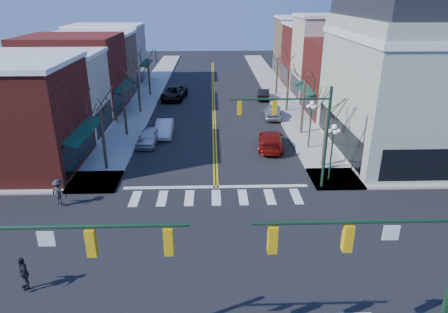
{
  "coord_description": "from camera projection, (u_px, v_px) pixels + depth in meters",
  "views": [
    {
      "loc": [
        -0.22,
        -17.45,
        12.66
      ],
      "look_at": [
        0.53,
        6.61,
        2.8
      ],
      "focal_mm": 32.0,
      "sensor_mm": 36.0,
      "label": 1
    }
  ],
  "objects": [
    {
      "name": "ground",
      "position": [
        218.0,
        253.0,
        20.95
      ],
      "size": [
        160.0,
        160.0,
        0.0
      ],
      "primitive_type": "plane",
      "color": "black",
      "rests_on": "ground"
    },
    {
      "name": "sidewalk_left",
      "position": [
        125.0,
        132.0,
        39.17
      ],
      "size": [
        3.5,
        70.0,
        0.15
      ],
      "primitive_type": "cube",
      "color": "#9E9B93",
      "rests_on": "ground"
    },
    {
      "name": "sidewalk_right",
      "position": [
        302.0,
        130.0,
        39.67
      ],
      "size": [
        3.5,
        70.0,
        0.15
      ],
      "primitive_type": "cube",
      "color": "#9E9B93",
      "rests_on": "ground"
    },
    {
      "name": "bldg_left_brick_a",
      "position": [
        8.0,
        118.0,
        29.85
      ],
      "size": [
        10.0,
        8.5,
        8.0
      ],
      "primitive_type": "cube",
      "color": "maroon",
      "rests_on": "ground"
    },
    {
      "name": "bldg_left_stucco_a",
      "position": [
        48.0,
        97.0,
        37.12
      ],
      "size": [
        10.0,
        7.0,
        7.5
      ],
      "primitive_type": "cube",
      "color": "#BAAD99",
      "rests_on": "ground"
    },
    {
      "name": "bldg_left_brick_b",
      "position": [
        74.0,
        75.0,
        44.33
      ],
      "size": [
        10.0,
        9.0,
        8.5
      ],
      "primitive_type": "cube",
      "color": "maroon",
      "rests_on": "ground"
    },
    {
      "name": "bldg_left_tan",
      "position": [
        95.0,
        66.0,
        52.09
      ],
      "size": [
        10.0,
        7.5,
        7.8
      ],
      "primitive_type": "cube",
      "color": "#8B6F4D",
      "rests_on": "ground"
    },
    {
      "name": "bldg_left_stucco_b",
      "position": [
        108.0,
        56.0,
        59.18
      ],
      "size": [
        10.0,
        8.0,
        8.2
      ],
      "primitive_type": "cube",
      "color": "#BAAD99",
      "rests_on": "ground"
    },
    {
      "name": "bldg_right_brick_a",
      "position": [
        355.0,
        79.0,
        43.7
      ],
      "size": [
        10.0,
        8.5,
        8.0
      ],
      "primitive_type": "cube",
      "color": "maroon",
      "rests_on": "ground"
    },
    {
      "name": "bldg_right_stucco",
      "position": [
        335.0,
        59.0,
        50.48
      ],
      "size": [
        10.0,
        7.0,
        10.0
      ],
      "primitive_type": "cube",
      "color": "#BAAD99",
      "rests_on": "ground"
    },
    {
      "name": "bldg_right_brick_b",
      "position": [
        320.0,
        56.0,
        57.71
      ],
      "size": [
        10.0,
        8.0,
        8.5
      ],
      "primitive_type": "cube",
      "color": "maroon",
      "rests_on": "ground"
    },
    {
      "name": "bldg_right_tan",
      "position": [
        308.0,
        47.0,
        65.01
      ],
      "size": [
        10.0,
        8.0,
        9.0
      ],
      "primitive_type": "cube",
      "color": "#8B6F4D",
      "rests_on": "ground"
    },
    {
      "name": "victorian_corner",
      "position": [
        418.0,
        73.0,
        32.31
      ],
      "size": [
        12.25,
        14.25,
        13.3
      ],
      "color": "#A3AF97",
      "rests_on": "ground"
    },
    {
      "name": "traffic_mast_near_left",
      "position": [
        39.0,
        275.0,
        12.16
      ],
      "size": [
        6.6,
        0.28,
        7.2
      ],
      "color": "#14331E",
      "rests_on": "ground"
    },
    {
      "name": "traffic_mast_near_right",
      "position": [
        398.0,
        268.0,
        12.48
      ],
      "size": [
        6.6,
        0.28,
        7.2
      ],
      "color": "#14331E",
      "rests_on": "ground"
    },
    {
      "name": "traffic_mast_far_right",
      "position": [
        300.0,
        124.0,
        26.17
      ],
      "size": [
        6.6,
        0.28,
        7.2
      ],
      "color": "#14331E",
      "rests_on": "ground"
    },
    {
      "name": "lamppost_corner",
      "position": [
        332.0,
        143.0,
        27.92
      ],
      "size": [
        0.36,
        0.36,
        4.33
      ],
      "color": "#14331E",
      "rests_on": "ground"
    },
    {
      "name": "lamppost_midblock",
      "position": [
        311.0,
        116.0,
        33.94
      ],
      "size": [
        0.36,
        0.36,
        4.33
      ],
      "color": "#14331E",
      "rests_on": "ground"
    },
    {
      "name": "tree_left_a",
      "position": [
        104.0,
        141.0,
        29.98
      ],
      "size": [
        0.24,
        0.24,
        4.76
      ],
      "primitive_type": "cylinder",
      "color": "#382B21",
      "rests_on": "ground"
    },
    {
      "name": "tree_left_b",
      "position": [
        125.0,
        110.0,
        37.33
      ],
      "size": [
        0.24,
        0.24,
        5.04
      ],
      "primitive_type": "cylinder",
      "color": "#382B21",
      "rests_on": "ground"
    },
    {
      "name": "tree_left_c",
      "position": [
        139.0,
        93.0,
        44.82
      ],
      "size": [
        0.24,
        0.24,
        4.55
      ],
      "primitive_type": "cylinder",
      "color": "#382B21",
      "rests_on": "ground"
    },
    {
      "name": "tree_left_d",
      "position": [
        149.0,
        78.0,
        52.15
      ],
      "size": [
        0.24,
        0.24,
        4.9
      ],
      "primitive_type": "cylinder",
      "color": "#382B21",
      "rests_on": "ground"
    },
    {
      "name": "tree_right_a",
      "position": [
        325.0,
        139.0,
        30.49
      ],
      "size": [
        0.24,
        0.24,
        4.62
      ],
      "primitive_type": "cylinder",
      "color": "#382B21",
      "rests_on": "ground"
    },
    {
      "name": "tree_right_b",
      "position": [
        303.0,
        108.0,
        37.78
      ],
      "size": [
        0.24,
        0.24,
        5.18
      ],
      "primitive_type": "cylinder",
      "color": "#382B21",
      "rests_on": "ground"
    },
    {
      "name": "tree_right_c",
      "position": [
        288.0,
        91.0,
        45.25
      ],
      "size": [
        0.24,
        0.24,
        4.83
      ],
      "primitive_type": "cylinder",
      "color": "#382B21",
      "rests_on": "ground"
    },
    {
      "name": "tree_right_d",
      "position": [
        277.0,
        77.0,
        52.62
      ],
      "size": [
        0.24,
        0.24,
        4.97
      ],
      "primitive_type": "cylinder",
      "color": "#382B21",
      "rests_on": "ground"
    },
    {
      "name": "car_left_near",
      "position": [
        149.0,
        137.0,
        35.85
      ],
      "size": [
        2.05,
        4.29,
        1.41
      ],
      "primitive_type": "imported",
      "rotation": [
        0.0,
        0.0,
        -0.09
      ],
      "color": "#BCBBC0",
      "rests_on": "ground"
    },
    {
      "name": "car_left_mid",
      "position": [
        164.0,
        128.0,
        38.09
      ],
      "size": [
        1.62,
        4.41,
        1.44
      ],
      "primitive_type": "imported",
      "rotation": [
        0.0,
        0.0,
        0.02
      ],
      "color": "silver",
      "rests_on": "ground"
    },
    {
      "name": "car_left_far",
      "position": [
        174.0,
        93.0,
        51.16
      ],
      "size": [
        3.38,
        6.02,
        1.59
      ],
      "primitive_type": "imported",
      "rotation": [
        0.0,
        0.0,
        -0.14
      ],
      "color": "black",
      "rests_on": "ground"
    },
    {
      "name": "car_right_near",
      "position": [
        271.0,
        140.0,
        34.93
      ],
      "size": [
        2.77,
        5.48,
        1.53
      ],
      "primitive_type": "imported",
      "rotation": [
        0.0,
        0.0,
        3.02
      ],
      "color": "maroon",
      "rests_on": "ground"
    },
    {
      "name": "car_right_mid",
      "position": [
        273.0,
        111.0,
        43.48
      ],
      "size": [
        2.17,
        4.7,
        1.56
      ],
      "primitive_type": "imported",
      "rotation": [
        0.0,
        0.0,
        3.07
      ],
      "color": "#B1B2B6",
      "rests_on": "ground"
    },
    {
      "name": "car_right_far",
      "position": [
        263.0,
        94.0,
        51.28
      ],
      "size": [
        1.81,
        4.23,
        1.36
      ],
      "primitive_type": "imported",
      "rotation": [
        0.0,
        0.0,
        3.05
      ],
      "color": "black",
      "rests_on": "ground"
    },
    {
      "name": "pedestrian_dark_a",
      "position": [
        24.0,
        273.0,
        17.99
      ],
      "size": [
        0.94,
        0.99,
        1.65
      ],
      "primitive_type": "imported",
      "rotation": [
        0.0,
        0.0,
        -0.84
      ],
      "color": "black",
      "rests_on": "sidewalk_left"
    },
    {
      "name": "pedestrian_dark_b",
      "position": [
        59.0,
        192.0,
        25.28
      ],
      "size": [
        1.27,
        1.04,
        1.71
      ],
      "primitive_type": "imported",
      "rotation": [
        0.0,
        0.0,
        2.72
      ],
      "color": "#22212A",
      "rests_on": "sidewalk_left"
    }
  ]
}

